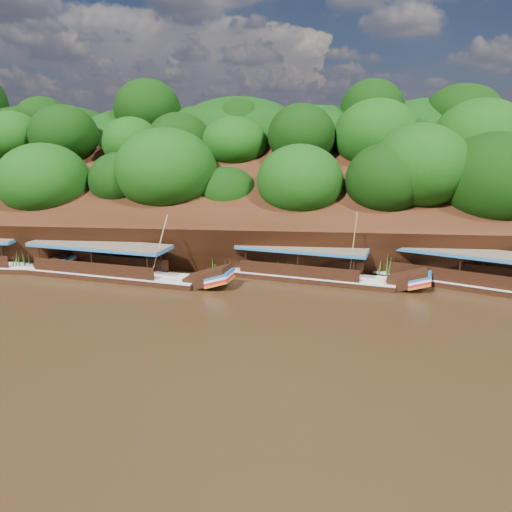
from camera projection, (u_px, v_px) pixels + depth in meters
The scene contains 6 objects.
ground at pixel (279, 323), 28.53m from camera, with size 160.00×160.00×0.00m, color black.
riverbank at pixel (291, 220), 49.98m from camera, with size 120.00×30.06×19.40m.
boat_0 at pixel (487, 282), 34.27m from camera, with size 15.52×8.60×7.54m.
boat_1 at pixel (321, 274), 36.22m from camera, with size 14.45×5.26×5.89m.
boat_2 at pixel (121, 272), 36.72m from camera, with size 16.47×5.32×5.48m.
reeds at pixel (242, 265), 37.54m from camera, with size 49.60×2.24×2.10m.
Camera 1 is at (1.26, -26.69, 10.81)m, focal length 35.00 mm.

